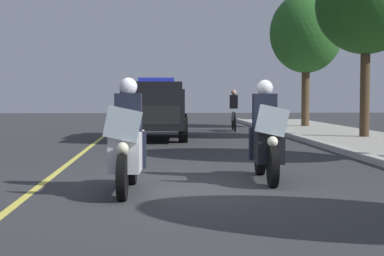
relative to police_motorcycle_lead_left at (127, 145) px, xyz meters
name	(u,v)px	position (x,y,z in m)	size (l,w,h in m)	color
ground_plane	(195,187)	(-0.34, 1.04, -0.70)	(80.00, 80.00, 0.00)	#333335
lane_stripe_center	(36,189)	(-0.34, -1.43, -0.70)	(48.00, 0.12, 0.01)	#E0D14C
police_motorcycle_lead_left	(127,145)	(0.00, 0.00, 0.00)	(2.14, 0.59, 1.72)	black
police_motorcycle_lead_right	(266,140)	(-1.01, 2.30, 0.00)	(2.14, 0.59, 1.72)	black
police_suv	(156,107)	(-10.79, 0.44, 0.37)	(4.98, 2.25, 2.05)	black
cyclist_background	(234,110)	(-14.90, 3.61, 0.14)	(1.76, 0.33, 1.69)	black
tree_far_back	(366,4)	(-10.05, 7.30, 3.72)	(3.29, 3.29, 5.99)	#42301E
tree_behind_suv	(306,33)	(-16.85, 7.08, 3.51)	(3.21, 3.21, 5.90)	#4C3823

